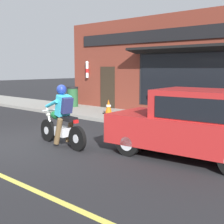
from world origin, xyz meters
TOP-DOWN VIEW (x-y plane):
  - ground_plane at (0.00, 0.00)m, footprint 80.00×80.00m
  - sidewalk_curb at (5.05, 3.00)m, footprint 2.60×22.00m
  - storefront_building at (6.58, -0.18)m, footprint 1.25×10.54m
  - motorcycle_with_rider at (0.47, -0.99)m, footprint 0.61×2.02m
  - car_hatchback at (1.73, -4.08)m, footprint 1.96×3.91m
  - fire_hydrant at (5.61, -2.14)m, footprint 0.36×0.24m
  - traffic_cone at (4.86, 1.36)m, footprint 0.36×0.36m
  - trash_bin at (5.50, 4.34)m, footprint 0.56×0.56m

SIDE VIEW (x-z plane):
  - ground_plane at x=0.00m, z-range 0.00..0.00m
  - sidewalk_curb at x=5.05m, z-range 0.00..0.14m
  - traffic_cone at x=4.86m, z-range 0.13..0.73m
  - fire_hydrant at x=5.61m, z-range 0.13..1.01m
  - trash_bin at x=5.50m, z-range 0.15..1.13m
  - motorcycle_with_rider at x=0.47m, z-range -0.13..1.49m
  - car_hatchback at x=1.73m, z-range -0.02..1.55m
  - storefront_building at x=6.58m, z-range 0.01..4.21m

